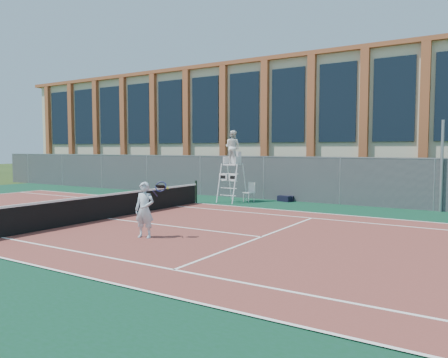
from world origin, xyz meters
The scene contains 13 objects.
ground centered at (0.00, 0.00, 0.00)m, with size 120.00×120.00×0.00m, color #233814.
apron centered at (0.00, 1.00, 0.01)m, with size 36.00×20.00×0.01m, color #0D3A1F.
tennis_court centered at (0.00, 0.00, 0.02)m, with size 23.77×10.97×0.02m, color brown.
tennis_net centered at (0.00, 0.00, 0.54)m, with size 0.10×11.30×1.10m.
fence centered at (0.00, 8.80, 1.10)m, with size 40.00×0.06×2.20m, color #595E60, non-canonical shape.
hedge centered at (0.00, 10.00, 1.10)m, with size 40.00×1.40×2.20m, color black.
building centered at (0.00, 17.95, 4.15)m, with size 45.00×10.60×8.22m.
steel_pole centered at (10.27, 8.70, 1.91)m, with size 0.12×0.12×3.81m, color #9EA0A5.
umpire_chair centered at (1.18, 7.05, 2.59)m, with size 0.99×1.52×3.55m.
plastic_chair centered at (1.96, 7.43, 0.58)m, with size 0.56×0.56×0.96m.
sports_bag_near centered at (3.32, 8.43, 0.15)m, with size 0.67×0.27×0.28m, color black.
sports_bag_far centered at (3.39, 8.60, 0.15)m, with size 0.68×0.29×0.27m, color black.
tennis_player centered at (3.55, -1.89, 0.85)m, with size 0.96×0.69×1.65m.
Camera 1 is at (12.20, -11.34, 2.63)m, focal length 35.00 mm.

